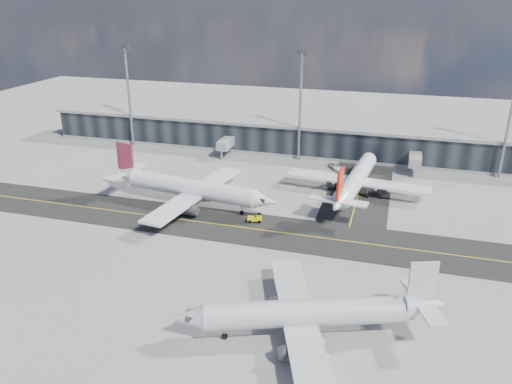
% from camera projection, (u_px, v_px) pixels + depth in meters
% --- Properties ---
extents(ground, '(300.00, 300.00, 0.00)m').
position_uv_depth(ground, '(246.00, 238.00, 92.67)').
color(ground, gray).
rests_on(ground, ground).
extents(taxiway_lanes, '(180.00, 63.00, 0.03)m').
position_uv_depth(taxiway_lanes, '(280.00, 217.00, 101.20)').
color(taxiway_lanes, black).
rests_on(taxiway_lanes, ground).
extents(terminal_concourse, '(152.00, 19.80, 8.80)m').
position_uv_depth(terminal_concourse, '(304.00, 138.00, 139.95)').
color(terminal_concourse, black).
rests_on(terminal_concourse, ground).
extents(floodlight_masts, '(102.50, 0.70, 28.90)m').
position_uv_depth(floodlight_masts, '(300.00, 102.00, 129.45)').
color(floodlight_masts, gray).
rests_on(floodlight_masts, ground).
extents(airliner_af, '(39.51, 33.81, 11.71)m').
position_uv_depth(airliner_af, '(189.00, 188.00, 105.56)').
color(airliner_af, white).
rests_on(airliner_af, ground).
extents(airliner_redtail, '(32.42, 37.95, 11.23)m').
position_uv_depth(airliner_redtail, '(356.00, 180.00, 110.54)').
color(airliner_redtail, white).
rests_on(airliner_redtail, ground).
extents(airliner_near, '(34.70, 29.98, 10.61)m').
position_uv_depth(airliner_near, '(310.00, 313.00, 65.30)').
color(airliner_near, '#B7BABC').
rests_on(airliner_near, ground).
extents(baggage_tug, '(3.08, 2.04, 1.78)m').
position_uv_depth(baggage_tug, '(256.00, 218.00, 98.73)').
color(baggage_tug, '#EDEA0C').
rests_on(baggage_tug, ground).
extents(service_van, '(4.41, 5.19, 1.32)m').
position_uv_depth(service_van, '(335.00, 166.00, 128.09)').
color(service_van, white).
rests_on(service_van, ground).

